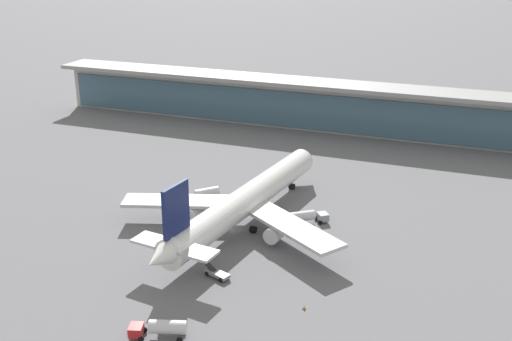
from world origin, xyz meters
TOP-DOWN VIEW (x-y plane):
  - ground_plane at (0.00, 0.00)m, footprint 1200.00×1200.00m
  - airliner_on_stand at (1.78, 1.84)m, footprint 49.53×64.89m
  - service_truck_near_nose_grey at (13.52, 7.51)m, footprint 8.20×7.01m
  - service_truck_under_wing_grey at (5.04, -18.90)m, footprint 6.86×3.57m
  - service_truck_mid_apron_yellow at (-11.85, 10.58)m, footprint 7.52×7.81m
  - service_truck_by_tail_red at (4.71, -38.03)m, footprint 8.87×4.83m
  - terminal_building at (0.00, 75.06)m, footprint 183.60×12.80m
  - safety_cone_alpha at (22.43, -23.12)m, footprint 0.62×0.62m
  - safety_cone_bravo at (-3.03, -18.99)m, footprint 0.62×0.62m

SIDE VIEW (x-z plane):
  - ground_plane at x=0.00m, z-range 0.00..0.00m
  - safety_cone_alpha at x=22.43m, z-range -0.03..0.67m
  - safety_cone_bravo at x=-3.03m, z-range -0.03..0.67m
  - service_truck_under_wing_grey at x=5.04m, z-range -0.54..2.16m
  - service_truck_near_nose_grey at x=13.52m, z-range 0.23..3.18m
  - service_truck_mid_apron_yellow at x=-11.85m, z-range 0.23..3.18m
  - service_truck_by_tail_red at x=4.71m, z-range 0.23..3.18m
  - airliner_on_stand at x=1.78m, z-range -3.20..14.09m
  - terminal_building at x=0.00m, z-range 0.27..15.47m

